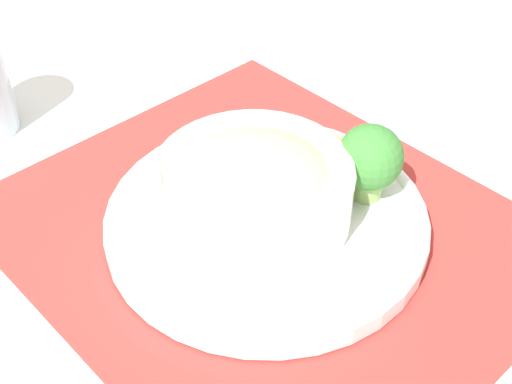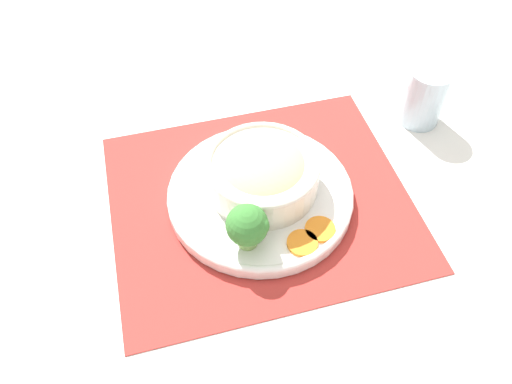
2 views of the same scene
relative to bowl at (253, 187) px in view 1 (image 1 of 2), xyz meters
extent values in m
plane|color=white|center=(0.01, 0.01, -0.05)|extent=(4.00, 4.00, 0.00)
cube|color=#B2332D|center=(0.01, 0.01, -0.05)|extent=(0.47, 0.41, 0.00)
cylinder|color=white|center=(0.01, 0.01, -0.04)|extent=(0.27, 0.27, 0.02)
torus|color=white|center=(0.01, 0.01, -0.03)|extent=(0.27, 0.27, 0.01)
cylinder|color=silver|center=(0.00, 0.00, -0.01)|extent=(0.16, 0.16, 0.05)
torus|color=silver|center=(0.00, 0.00, 0.02)|extent=(0.16, 0.16, 0.01)
ellipsoid|color=beige|center=(0.00, 0.00, 0.01)|extent=(0.13, 0.13, 0.06)
cylinder|color=#84AD5B|center=(0.04, 0.09, -0.02)|extent=(0.03, 0.03, 0.02)
sphere|color=#387A33|center=(0.04, 0.09, 0.01)|extent=(0.06, 0.06, 0.06)
sphere|color=#387A33|center=(0.02, 0.10, 0.01)|extent=(0.03, 0.03, 0.03)
sphere|color=#387A33|center=(0.05, 0.09, 0.01)|extent=(0.02, 0.02, 0.02)
cylinder|color=orange|center=(-0.04, 0.11, -0.03)|extent=(0.04, 0.04, 0.01)
cylinder|color=orange|center=(-0.06, 0.09, -0.03)|extent=(0.04, 0.04, 0.01)
camera|label=1|loc=(0.35, -0.27, 0.37)|focal=50.00mm
camera|label=2|loc=(0.08, 0.46, 0.53)|focal=35.00mm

